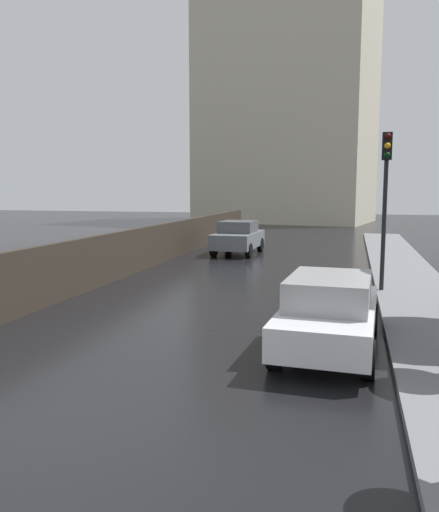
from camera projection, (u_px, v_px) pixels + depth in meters
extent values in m
plane|color=black|center=(53.00, 448.00, 6.01)|extent=(120.00, 120.00, 0.00)
cube|color=slate|center=(238.00, 240.00, 24.06)|extent=(1.86, 3.86, 0.68)
cube|color=#494D50|center=(238.00, 227.00, 23.97)|extent=(1.59, 1.86, 0.52)
cylinder|color=black|center=(249.00, 251.00, 22.68)|extent=(0.24, 0.66, 0.65)
cylinder|color=black|center=(214.00, 249.00, 23.13)|extent=(0.24, 0.66, 0.65)
cylinder|color=black|center=(260.00, 245.00, 25.08)|extent=(0.24, 0.66, 0.65)
cylinder|color=black|center=(228.00, 244.00, 25.52)|extent=(0.24, 0.66, 0.65)
cube|color=silver|center=(330.00, 318.00, 9.67)|extent=(1.85, 4.26, 0.56)
cube|color=gray|center=(329.00, 291.00, 9.45)|extent=(1.54, 2.20, 0.54)
cylinder|color=black|center=(301.00, 313.00, 11.24)|extent=(0.25, 0.64, 0.63)
cylinder|color=black|center=(372.00, 318.00, 10.79)|extent=(0.25, 0.64, 0.63)
cylinder|color=black|center=(275.00, 351.00, 8.63)|extent=(0.25, 0.64, 0.63)
cylinder|color=black|center=(368.00, 360.00, 8.18)|extent=(0.25, 0.64, 0.63)
cylinder|color=black|center=(384.00, 226.00, 14.56)|extent=(0.12, 0.12, 3.66)
cube|color=black|center=(387.00, 146.00, 14.28)|extent=(0.26, 0.26, 0.75)
sphere|color=#360503|center=(388.00, 136.00, 14.08)|extent=(0.17, 0.17, 0.17)
sphere|color=orange|center=(387.00, 146.00, 14.11)|extent=(0.17, 0.17, 0.17)
sphere|color=black|center=(387.00, 155.00, 14.14)|extent=(0.17, 0.17, 0.17)
cube|color=beige|center=(287.00, 108.00, 47.21)|extent=(16.53, 12.55, 20.65)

